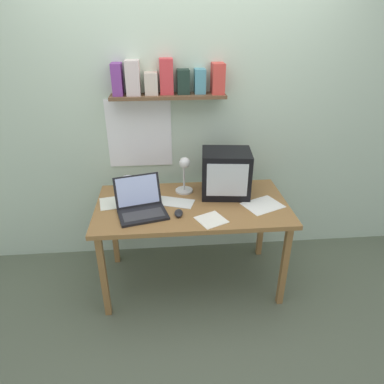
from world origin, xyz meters
The scene contains 12 objects.
ground_plane centered at (0.00, 0.00, 0.00)m, with size 12.00×12.00×0.00m, color #5A644F.
back_wall centered at (-0.01, 0.52, 1.31)m, with size 5.60×0.24×2.60m.
corner_desk centered at (0.00, 0.00, 0.68)m, with size 1.46×0.76×0.75m.
crt_monitor centered at (0.28, 0.14, 0.93)m, with size 0.40×0.34×0.36m.
laptop centered at (-0.38, -0.08, 0.81)m, with size 0.41×0.39×0.24m.
desk_lamp centered at (-0.04, 0.18, 0.93)m, with size 0.14×0.16×0.31m.
juice_glass centered at (-0.50, 0.25, 0.81)m, with size 0.08×0.08×0.13m.
computer_mouse centered at (-0.11, -0.16, 0.77)m, with size 0.07×0.11×0.03m.
open_notebook centered at (-0.57, 0.07, 0.75)m, with size 0.30×0.25×0.00m.
printed_handout centered at (-0.13, 0.03, 0.75)m, with size 0.31×0.23×0.00m.
loose_paper_near_laptop centered at (0.53, -0.07, 0.75)m, with size 0.34×0.31×0.00m.
loose_paper_near_monitor centered at (0.11, -0.25, 0.75)m, with size 0.25×0.24×0.00m.
Camera 1 is at (-0.20, -2.27, 2.01)m, focal length 32.00 mm.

